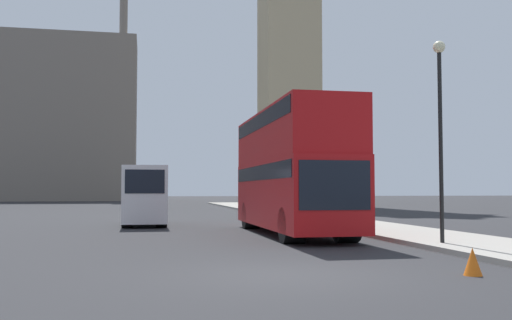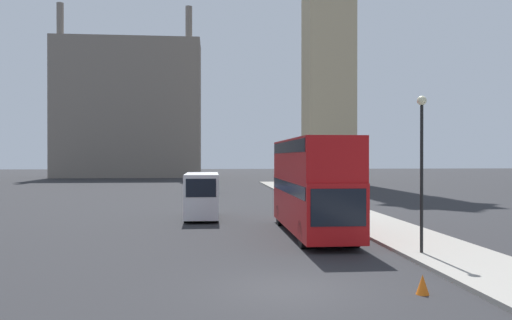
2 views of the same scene
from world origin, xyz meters
The scene contains 7 objects.
ground_plane centered at (0.00, 0.00, 0.00)m, with size 300.00×300.00×0.00m, color #28282B.
building_block_distant centered at (-17.85, 83.35, 13.05)m, with size 27.19×10.26×31.76m.
red_double_decker_bus centered at (2.70, 9.79, 2.57)m, with size 2.53×10.03×4.64m.
white_van centered at (-2.77, 16.66, 1.48)m, with size 2.02×5.54×2.78m.
street_lamp centered at (5.76, 4.18, 4.04)m, with size 0.36×0.36×5.96m.
parked_sedan centered at (-2.74, 38.16, 0.69)m, with size 1.80×4.33×1.54m.
traffic_cone centered at (3.57, -0.90, 0.28)m, with size 0.36×0.36×0.55m.
Camera 1 is at (-2.77, -11.16, 1.68)m, focal length 40.00 mm.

